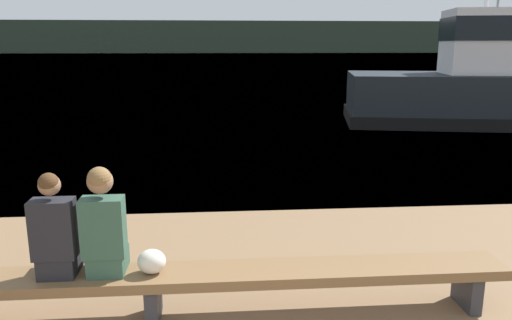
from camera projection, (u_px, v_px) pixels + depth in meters
water_surface at (217, 54)px, 124.22m from camera, size 240.00×240.00×0.00m
far_shoreline at (216, 37)px, 139.33m from camera, size 600.00×12.00×8.51m
bench_main at (153, 281)px, 4.64m from camera, size 6.72×0.48×0.48m
person_left at (55, 233)px, 4.46m from camera, size 0.38×0.40×0.98m
person_right at (104, 226)px, 4.48m from camera, size 0.38×0.41×1.03m
shopping_bag at (152, 262)px, 4.58m from camera, size 0.26×0.22×0.23m
tugboat_red at (477, 89)px, 16.01m from camera, size 8.52×4.89×6.07m
moored_sailboat at (496, 83)px, 26.43m from camera, size 7.03×2.76×8.54m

